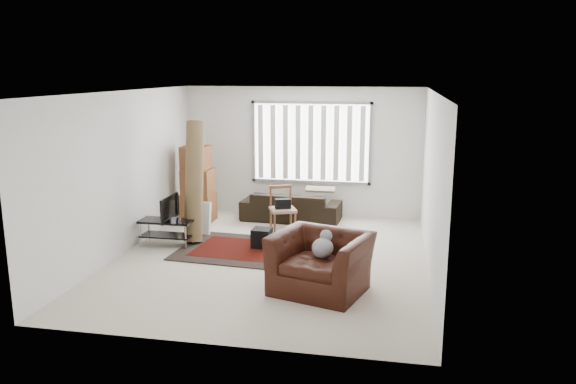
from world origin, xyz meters
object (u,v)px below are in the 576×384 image
moving_boxes (197,187)px  tv_stand (167,227)px  side_chair (283,207)px  sofa (291,202)px  armchair (321,258)px

moving_boxes → tv_stand: bearing=-89.2°
moving_boxes → side_chair: size_ratio=1.78×
sofa → moving_boxes: bearing=16.7°
moving_boxes → armchair: size_ratio=1.01×
armchair → side_chair: bearing=128.2°
moving_boxes → armchair: (2.96, -3.21, -0.25)m
moving_boxes → side_chair: bearing=-12.6°
tv_stand → armchair: 3.32m
tv_stand → moving_boxes: moving_boxes is taller
tv_stand → armchair: size_ratio=0.61×
tv_stand → side_chair: (1.82, 1.26, 0.14)m
tv_stand → sofa: bearing=48.9°
moving_boxes → side_chair: 1.91m
sofa → side_chair: 0.85m
moving_boxes → sofa: (1.85, 0.43, -0.33)m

